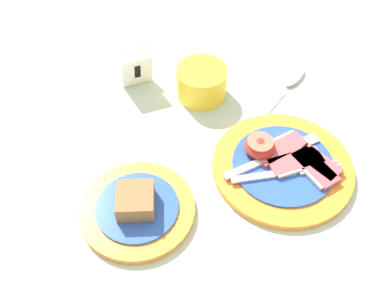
{
  "coord_description": "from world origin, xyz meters",
  "views": [
    {
      "loc": [
        -0.26,
        -0.3,
        0.6
      ],
      "look_at": [
        -0.03,
        0.11,
        0.02
      ],
      "focal_mm": 42.0,
      "sensor_mm": 36.0,
      "label": 1
    }
  ],
  "objects_px": {
    "bread_plate": "(137,208)",
    "number_card": "(136,69)",
    "sugar_cup": "(202,82)",
    "breakfast_plate": "(283,164)",
    "teaspoon_by_saucer": "(288,84)"
  },
  "relations": [
    {
      "from": "sugar_cup",
      "to": "number_card",
      "type": "xyz_separation_m",
      "value": [
        -0.1,
        0.09,
        0.01
      ]
    },
    {
      "from": "breakfast_plate",
      "to": "sugar_cup",
      "type": "xyz_separation_m",
      "value": [
        -0.03,
        0.22,
        0.02
      ]
    },
    {
      "from": "breakfast_plate",
      "to": "sugar_cup",
      "type": "relative_size",
      "value": 2.47
    },
    {
      "from": "sugar_cup",
      "to": "bread_plate",
      "type": "bearing_deg",
      "value": -140.17
    },
    {
      "from": "breakfast_plate",
      "to": "teaspoon_by_saucer",
      "type": "height_order",
      "value": "breakfast_plate"
    },
    {
      "from": "sugar_cup",
      "to": "number_card",
      "type": "height_order",
      "value": "number_card"
    },
    {
      "from": "bread_plate",
      "to": "number_card",
      "type": "relative_size",
      "value": 2.46
    },
    {
      "from": "sugar_cup",
      "to": "breakfast_plate",
      "type": "bearing_deg",
      "value": -82.57
    },
    {
      "from": "breakfast_plate",
      "to": "number_card",
      "type": "distance_m",
      "value": 0.34
    },
    {
      "from": "sugar_cup",
      "to": "teaspoon_by_saucer",
      "type": "bearing_deg",
      "value": -21.53
    },
    {
      "from": "sugar_cup",
      "to": "teaspoon_by_saucer",
      "type": "relative_size",
      "value": 0.53
    },
    {
      "from": "breakfast_plate",
      "to": "bread_plate",
      "type": "bearing_deg",
      "value": 170.97
    },
    {
      "from": "breakfast_plate",
      "to": "number_card",
      "type": "bearing_deg",
      "value": 111.83
    },
    {
      "from": "teaspoon_by_saucer",
      "to": "sugar_cup",
      "type": "bearing_deg",
      "value": 132.62
    },
    {
      "from": "breakfast_plate",
      "to": "teaspoon_by_saucer",
      "type": "bearing_deg",
      "value": 50.41
    }
  ]
}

